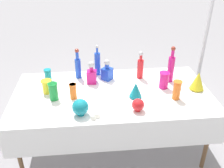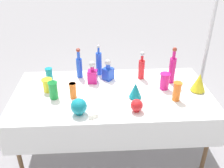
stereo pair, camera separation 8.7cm
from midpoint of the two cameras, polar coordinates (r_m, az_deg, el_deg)
The scene contains 22 objects.
ground_plane at distance 3.13m, azimuth -0.82°, elevation -13.83°, with size 40.00×40.00×0.00m, color gray.
display_table at distance 2.66m, azimuth -0.86°, elevation -3.28°, with size 2.10×1.06×0.76m.
tall_bottle_0 at distance 2.92m, azimuth -8.64°, elevation 4.07°, with size 0.07×0.07×0.36m.
tall_bottle_1 at distance 2.97m, azimuth -4.18°, elevation 4.80°, with size 0.07×0.07×0.37m.
tall_bottle_2 at distance 2.90m, azimuth 5.64°, elevation 3.88°, with size 0.07×0.07×0.34m.
tall_bottle_3 at distance 2.87m, azimuth 12.49°, elevation 3.76°, with size 0.07×0.07×0.42m.
square_decanter_0 at distance 2.87m, azimuth -2.00°, elevation 2.87°, with size 0.15×0.15×0.25m.
square_decanter_1 at distance 2.81m, azimuth -5.55°, elevation 2.18°, with size 0.12×0.12×0.26m.
slender_vase_0 at distance 2.72m, azimuth -15.56°, elevation -0.45°, with size 0.11×0.11×0.15m.
slender_vase_1 at distance 2.55m, azimuth -9.85°, elevation -1.55°, with size 0.07×0.07×0.17m.
slender_vase_2 at distance 2.58m, azimuth 13.68°, elevation -1.25°, with size 0.09×0.09×0.20m.
slender_vase_3 at distance 2.87m, azimuth -15.22°, elevation 1.67°, with size 0.08×0.08×0.18m.
slender_vase_4 at distance 2.58m, azimuth -14.22°, elevation -1.56°, with size 0.10×0.10×0.18m.
slender_vase_5 at distance 2.75m, azimuth 10.93°, elevation 0.97°, with size 0.11×0.11×0.18m.
fluted_vase_0 at distance 2.80m, azimuth 18.19°, elevation 0.71°, with size 0.15×0.15×0.21m.
fluted_vase_1 at distance 2.54m, azimuth 4.47°, elevation -1.34°, with size 0.13×0.13×0.17m.
round_bowl_0 at distance 2.36m, azimuth 4.92°, elevation -4.78°, with size 0.12×0.12×0.13m.
round_bowl_1 at distance 2.31m, azimuth -8.32°, elevation -5.28°, with size 0.15×0.15×0.16m.
price_tag_left at distance 2.28m, azimuth -4.56°, elevation -7.43°, with size 0.06×0.01×0.04m, color white.
price_tag_center at distance 2.27m, azimuth -5.44°, elevation -7.81°, with size 0.05×0.01×0.04m, color white.
cardboard_box_behind_left at distance 4.02m, azimuth -7.95°, elevation -0.87°, with size 0.48×0.41×0.35m.
canopy_pole at distance 3.42m, azimuth 19.99°, elevation 10.43°, with size 0.18×0.18×2.80m.
Camera 1 is at (-0.22, -2.27, 2.15)m, focal length 40.00 mm.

